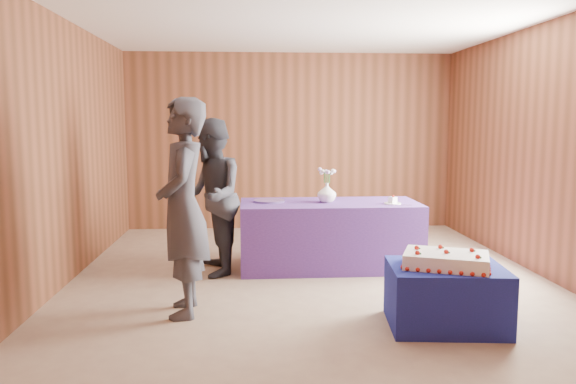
{
  "coord_description": "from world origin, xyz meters",
  "views": [
    {
      "loc": [
        -0.61,
        -5.68,
        1.65
      ],
      "look_at": [
        -0.23,
        0.1,
        0.92
      ],
      "focal_mm": 35.0,
      "sensor_mm": 36.0,
      "label": 1
    }
  ],
  "objects": [
    {
      "name": "sheet_cake",
      "position": [
        0.93,
        -1.42,
        0.56
      ],
      "size": [
        0.79,
        0.67,
        0.16
      ],
      "rotation": [
        0.0,
        0.0,
        -0.38
      ],
      "color": "white",
      "rests_on": "cake_table"
    },
    {
      "name": "cake_table",
      "position": [
        0.95,
        -1.38,
        0.25
      ],
      "size": [
        0.97,
        0.79,
        0.5
      ],
      "primitive_type": "cube",
      "rotation": [
        0.0,
        0.0,
        -0.1
      ],
      "color": "#1B2097",
      "rests_on": "ground"
    },
    {
      "name": "flower_spray",
      "position": [
        0.24,
        0.53,
        1.1
      ],
      "size": [
        0.21,
        0.21,
        0.16
      ],
      "color": "#2A5E25",
      "rests_on": "vase"
    },
    {
      "name": "platter",
      "position": [
        -0.41,
        0.62,
        0.76
      ],
      "size": [
        0.38,
        0.38,
        0.02
      ],
      "primitive_type": "cylinder",
      "rotation": [
        0.0,
        0.0,
        -0.07
      ],
      "color": "#62468D",
      "rests_on": "serving_table"
    },
    {
      "name": "vase",
      "position": [
        0.24,
        0.53,
        0.86
      ],
      "size": [
        0.25,
        0.25,
        0.22
      ],
      "primitive_type": "imported",
      "rotation": [
        0.0,
        0.0,
        -0.2
      ],
      "color": "white",
      "rests_on": "serving_table"
    },
    {
      "name": "ground",
      "position": [
        0.0,
        0.0,
        0.0
      ],
      "size": [
        6.0,
        6.0,
        0.0
      ],
      "primitive_type": "plane",
      "color": "#9F886D",
      "rests_on": "ground"
    },
    {
      "name": "plate",
      "position": [
        0.95,
        0.35,
        0.76
      ],
      "size": [
        0.23,
        0.23,
        0.01
      ],
      "primitive_type": "cylinder",
      "rotation": [
        0.0,
        0.0,
        0.26
      ],
      "color": "white",
      "rests_on": "serving_table"
    },
    {
      "name": "knife",
      "position": [
        1.0,
        0.26,
        0.75
      ],
      "size": [
        0.26,
        0.08,
        0.0
      ],
      "primitive_type": "cube",
      "rotation": [
        0.0,
        0.0,
        -0.23
      ],
      "color": "silver",
      "rests_on": "serving_table"
    },
    {
      "name": "guest_right",
      "position": [
        -1.04,
        0.33,
        0.85
      ],
      "size": [
        0.75,
        0.9,
        1.69
      ],
      "primitive_type": "imported",
      "rotation": [
        0.0,
        0.0,
        -1.44
      ],
      "color": "#2F3039",
      "rests_on": "ground"
    },
    {
      "name": "room_shell",
      "position": [
        0.0,
        0.0,
        1.8
      ],
      "size": [
        5.04,
        6.04,
        2.72
      ],
      "color": "brown",
      "rests_on": "ground"
    },
    {
      "name": "cake_slice",
      "position": [
        0.95,
        0.35,
        0.8
      ],
      "size": [
        0.1,
        0.1,
        0.09
      ],
      "rotation": [
        0.0,
        0.0,
        0.6
      ],
      "color": "white",
      "rests_on": "plate"
    },
    {
      "name": "serving_table",
      "position": [
        0.27,
        0.53,
        0.38
      ],
      "size": [
        2.0,
        0.91,
        0.75
      ],
      "primitive_type": "cube",
      "rotation": [
        0.0,
        0.0,
        0.0
      ],
      "color": "#5C338D",
      "rests_on": "ground"
    },
    {
      "name": "guest_left",
      "position": [
        -1.19,
        -0.94,
        0.93
      ],
      "size": [
        0.5,
        0.71,
        1.86
      ],
      "primitive_type": "imported",
      "rotation": [
        0.0,
        0.0,
        -1.48
      ],
      "color": "#393944",
      "rests_on": "ground"
    }
  ]
}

